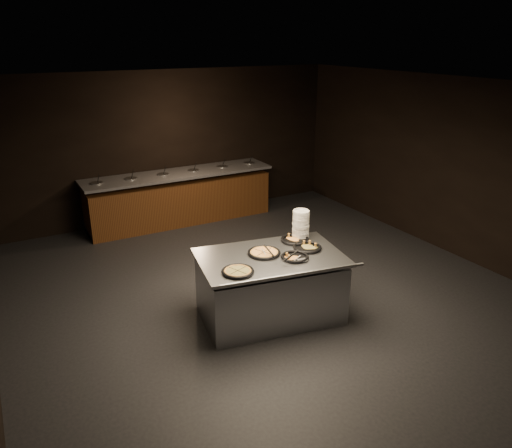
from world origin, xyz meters
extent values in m
cube|color=black|center=(0.00, 0.00, -0.01)|extent=(7.00, 8.00, 0.01)
cube|color=black|center=(0.00, 0.00, 2.90)|extent=(7.00, 8.00, 0.01)
cube|color=black|center=(0.00, 4.00, 1.45)|extent=(7.00, 0.01, 2.90)
cube|color=black|center=(3.50, 0.00, 1.45)|extent=(0.01, 8.00, 2.90)
cube|color=brown|center=(0.00, 3.58, 0.43)|extent=(3.60, 0.75, 0.85)
cube|color=#5D5D61|center=(0.00, 3.58, 0.97)|extent=(3.70, 0.83, 0.05)
cube|color=#3A180D|center=(0.00, 3.58, 0.04)|extent=(3.60, 0.69, 0.08)
cylinder|color=silver|center=(-1.55, 3.58, 0.98)|extent=(0.22, 0.22, 0.08)
cylinder|color=#547A31|center=(-1.55, 3.58, 1.00)|extent=(0.19, 0.19, 0.02)
cylinder|color=black|center=(-1.52, 3.56, 1.09)|extent=(0.04, 0.10, 0.19)
cylinder|color=silver|center=(-0.93, 3.58, 0.98)|extent=(0.22, 0.22, 0.08)
cylinder|color=#547A31|center=(-0.93, 3.58, 1.00)|extent=(0.19, 0.19, 0.02)
cylinder|color=black|center=(-0.90, 3.56, 1.09)|extent=(0.04, 0.10, 0.19)
cylinder|color=silver|center=(-0.31, 3.58, 0.98)|extent=(0.22, 0.22, 0.08)
cylinder|color=#547A31|center=(-0.31, 3.58, 1.00)|extent=(0.19, 0.19, 0.02)
cylinder|color=black|center=(-0.28, 3.56, 1.09)|extent=(0.04, 0.10, 0.19)
cylinder|color=silver|center=(0.31, 3.58, 0.98)|extent=(0.22, 0.22, 0.08)
cylinder|color=#547A31|center=(0.31, 3.58, 1.00)|extent=(0.19, 0.19, 0.02)
cylinder|color=black|center=(0.34, 3.56, 1.09)|extent=(0.04, 0.10, 0.19)
cylinder|color=silver|center=(0.93, 3.58, 0.98)|extent=(0.22, 0.22, 0.08)
cylinder|color=#547A31|center=(0.93, 3.58, 1.00)|extent=(0.19, 0.19, 0.02)
cylinder|color=black|center=(0.96, 3.56, 1.09)|extent=(0.04, 0.10, 0.19)
cylinder|color=silver|center=(1.55, 3.58, 0.98)|extent=(0.22, 0.22, 0.08)
cylinder|color=#547A31|center=(1.55, 3.58, 1.00)|extent=(0.19, 0.19, 0.02)
cylinder|color=black|center=(1.58, 3.56, 1.09)|extent=(0.04, 0.10, 0.19)
cube|color=silver|center=(-0.26, -0.40, 0.39)|extent=(1.90, 1.35, 0.79)
cube|color=silver|center=(-0.26, -0.40, 0.85)|extent=(2.00, 1.44, 0.04)
cylinder|color=silver|center=(-0.26, -0.97, 0.85)|extent=(1.81, 0.36, 0.04)
cylinder|color=white|center=(0.43, -0.04, 1.06)|extent=(0.23, 0.23, 0.38)
cylinder|color=black|center=(-0.84, -0.63, 0.88)|extent=(0.36, 0.36, 0.01)
torus|color=black|center=(-0.84, -0.63, 0.89)|extent=(0.39, 0.39, 0.04)
torus|color=olive|center=(-0.84, -0.63, 0.90)|extent=(0.33, 0.33, 0.03)
cylinder|color=#B9824A|center=(-0.84, -0.63, 0.89)|extent=(0.28, 0.28, 0.02)
cube|color=black|center=(-0.84, -0.63, 0.90)|extent=(0.11, 0.27, 0.00)
cube|color=black|center=(-0.84, -0.63, 0.90)|extent=(0.27, 0.11, 0.00)
cylinder|color=black|center=(-0.30, -0.31, 0.88)|extent=(0.40, 0.40, 0.01)
torus|color=black|center=(-0.30, -0.31, 0.89)|extent=(0.42, 0.42, 0.04)
torus|color=olive|center=(-0.30, -0.31, 0.90)|extent=(0.36, 0.36, 0.03)
cylinder|color=#E9AC54|center=(-0.30, -0.31, 0.89)|extent=(0.32, 0.32, 0.02)
cube|color=black|center=(-0.30, -0.31, 0.90)|extent=(0.14, 0.29, 0.00)
cube|color=black|center=(-0.30, -0.31, 0.90)|extent=(0.29, 0.14, 0.00)
cylinder|color=black|center=(0.28, -0.13, 0.88)|extent=(0.37, 0.37, 0.01)
torus|color=black|center=(0.28, -0.13, 0.89)|extent=(0.39, 0.39, 0.04)
cylinder|color=black|center=(-0.03, -0.60, 0.88)|extent=(0.33, 0.33, 0.01)
torus|color=black|center=(-0.03, -0.60, 0.89)|extent=(0.35, 0.35, 0.04)
cylinder|color=black|center=(0.28, -0.44, 0.88)|extent=(0.35, 0.35, 0.01)
torus|color=black|center=(0.28, -0.44, 0.89)|extent=(0.38, 0.38, 0.04)
cube|color=silver|center=(-0.36, -0.29, 0.89)|extent=(0.12, 0.13, 0.00)
cylinder|color=black|center=(-0.30, -0.43, 0.97)|extent=(0.07, 0.18, 0.13)
cylinder|color=silver|center=(-0.33, -0.36, 0.92)|extent=(0.04, 0.09, 0.08)
cube|color=silver|center=(0.00, -0.73, 0.89)|extent=(0.12, 0.11, 0.00)
cylinder|color=black|center=(-0.17, -0.72, 0.98)|extent=(0.22, 0.05, 0.13)
cylinder|color=silver|center=(-0.08, -0.72, 0.93)|extent=(0.11, 0.02, 0.08)
camera|label=1|loc=(-3.20, -5.36, 3.50)|focal=35.00mm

